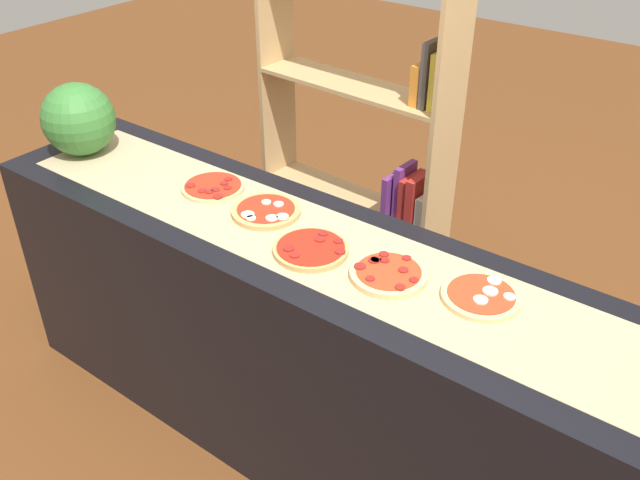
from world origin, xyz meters
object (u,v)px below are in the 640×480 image
at_px(pizza_pepperoni_0, 213,187).
at_px(watermelon, 78,119).
at_px(bookshelf, 374,176).
at_px(pizza_mozzarella_1, 266,211).
at_px(pizza_mozzarella_4, 481,296).
at_px(pizza_pepperoni_3, 388,274).
at_px(pizza_pepperoni_2, 311,249).

xyz_separation_m(pizza_pepperoni_0, watermelon, (-0.63, -0.08, 0.13)).
relative_size(watermelon, bookshelf, 0.17).
bearing_deg(watermelon, pizza_pepperoni_0, 7.47).
xyz_separation_m(watermelon, bookshelf, (0.81, 0.87, -0.36)).
xyz_separation_m(pizza_mozzarella_1, pizza_mozzarella_4, (0.79, 0.01, -0.00)).
xyz_separation_m(pizza_pepperoni_3, bookshelf, (-0.61, 0.87, -0.23)).
relative_size(pizza_pepperoni_0, pizza_mozzarella_1, 0.96).
relative_size(pizza_pepperoni_2, pizza_pepperoni_3, 1.03).
bearing_deg(pizza_pepperoni_2, pizza_pepperoni_0, 168.17).
xyz_separation_m(pizza_pepperoni_2, pizza_pepperoni_3, (0.26, 0.03, 0.00)).
bearing_deg(pizza_mozzarella_1, pizza_pepperoni_2, -19.65).
distance_m(pizza_pepperoni_2, watermelon, 1.16).
xyz_separation_m(pizza_mozzarella_1, pizza_pepperoni_3, (0.53, -0.06, 0.00)).
bearing_deg(watermelon, bookshelf, 47.11).
bearing_deg(bookshelf, watermelon, -132.89).
bearing_deg(pizza_pepperoni_0, pizza_mozzarella_4, -0.59).
relative_size(pizza_pepperoni_0, pizza_pepperoni_2, 0.96).
relative_size(pizza_mozzarella_4, bookshelf, 0.14).
bearing_deg(bookshelf, pizza_pepperoni_0, -103.16).
distance_m(pizza_mozzarella_1, bookshelf, 0.84).
bearing_deg(bookshelf, pizza_pepperoni_3, -55.19).
height_order(pizza_mozzarella_1, watermelon, watermelon).
relative_size(pizza_pepperoni_3, watermelon, 0.82).
distance_m(pizza_pepperoni_2, bookshelf, 0.99).
distance_m(pizza_pepperoni_0, pizza_mozzarella_4, 1.06).
height_order(pizza_pepperoni_0, bookshelf, bookshelf).
distance_m(pizza_pepperoni_0, bookshelf, 0.84).
distance_m(pizza_pepperoni_3, bookshelf, 1.08).
height_order(pizza_pepperoni_0, pizza_mozzarella_1, pizza_mozzarella_1).
xyz_separation_m(pizza_pepperoni_2, watermelon, (-1.15, 0.03, 0.13)).
relative_size(pizza_pepperoni_2, pizza_mozzarella_4, 1.05).
height_order(pizza_pepperoni_0, pizza_pepperoni_2, pizza_pepperoni_2).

